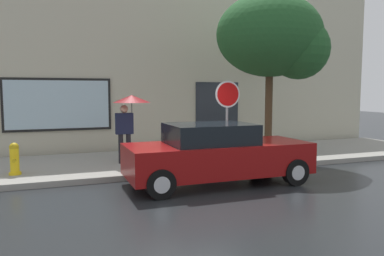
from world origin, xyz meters
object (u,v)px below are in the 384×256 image
at_px(pedestrian_with_umbrella, 129,108).
at_px(street_tree, 276,38).
at_px(parked_car, 217,154).
at_px(fire_hydrant, 15,159).
at_px(stop_sign, 227,106).

bearing_deg(pedestrian_with_umbrella, street_tree, -10.62).
height_order(parked_car, pedestrian_with_umbrella, pedestrian_with_umbrella).
height_order(fire_hydrant, stop_sign, stop_sign).
relative_size(parked_car, street_tree, 0.88).
bearing_deg(stop_sign, pedestrian_with_umbrella, 155.09).
height_order(parked_car, stop_sign, stop_sign).
relative_size(parked_car, pedestrian_with_umbrella, 2.23).
bearing_deg(parked_car, pedestrian_with_umbrella, 120.72).
relative_size(street_tree, stop_sign, 2.12).
bearing_deg(street_tree, fire_hydrant, 178.07).
relative_size(pedestrian_with_umbrella, stop_sign, 0.83).
height_order(fire_hydrant, street_tree, street_tree).
relative_size(fire_hydrant, pedestrian_with_umbrella, 0.41).
distance_m(parked_car, pedestrian_with_umbrella, 3.27).
distance_m(parked_car, fire_hydrant, 5.08).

